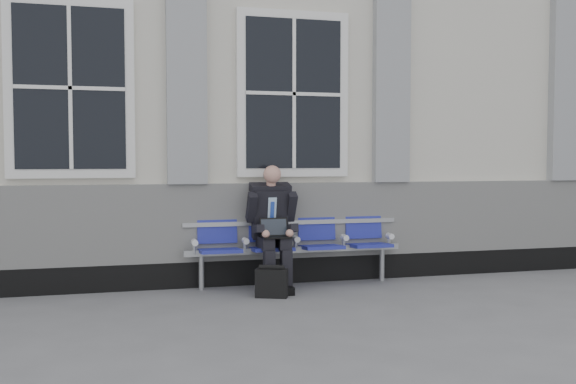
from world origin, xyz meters
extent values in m
plane|color=slate|center=(0.00, 0.00, 0.00)|extent=(70.00, 70.00, 0.00)
cube|color=beige|center=(0.00, 3.50, 2.10)|extent=(14.00, 4.00, 4.20)
cube|color=black|center=(0.00, 1.47, 0.15)|extent=(14.00, 0.10, 0.30)
cube|color=silver|center=(0.00, 1.46, 0.75)|extent=(14.00, 0.08, 0.90)
cube|color=#939698|center=(-0.90, 1.44, 2.40)|extent=(0.45, 0.14, 2.40)
cube|color=#939698|center=(1.60, 1.44, 2.40)|extent=(0.45, 0.14, 2.40)
cube|color=#939698|center=(4.10, 1.44, 2.40)|extent=(0.45, 0.14, 2.40)
cube|color=white|center=(-2.15, 1.46, 2.25)|extent=(1.35, 0.10, 1.95)
cube|color=black|center=(-2.15, 1.41, 2.25)|extent=(1.15, 0.02, 1.75)
cube|color=white|center=(0.35, 1.46, 2.25)|extent=(1.35, 0.10, 1.95)
cube|color=black|center=(0.35, 1.41, 2.25)|extent=(1.15, 0.02, 1.75)
cube|color=#9EA0A3|center=(0.34, 1.30, 0.42)|extent=(2.60, 0.07, 0.07)
cube|color=#9EA0A3|center=(0.34, 1.42, 0.73)|extent=(2.60, 0.05, 0.05)
cylinder|color=#9EA0A3|center=(-0.76, 1.30, 0.20)|extent=(0.06, 0.06, 0.39)
cylinder|color=#9EA0A3|center=(1.44, 1.30, 0.20)|extent=(0.06, 0.06, 0.39)
cube|color=navy|center=(-0.56, 1.22, 0.45)|extent=(0.46, 0.42, 0.07)
cube|color=navy|center=(-0.56, 1.43, 0.71)|extent=(0.46, 0.10, 0.40)
cube|color=navy|center=(0.04, 1.22, 0.45)|extent=(0.46, 0.42, 0.07)
cube|color=navy|center=(0.04, 1.43, 0.71)|extent=(0.46, 0.10, 0.40)
cube|color=navy|center=(0.64, 1.22, 0.45)|extent=(0.46, 0.42, 0.07)
cube|color=navy|center=(0.64, 1.43, 0.71)|extent=(0.46, 0.10, 0.40)
cube|color=navy|center=(1.24, 1.22, 0.45)|extent=(0.46, 0.42, 0.07)
cube|color=navy|center=(1.24, 1.43, 0.71)|extent=(0.46, 0.10, 0.40)
cylinder|color=white|center=(-0.84, 1.25, 0.55)|extent=(0.07, 0.12, 0.07)
cylinder|color=white|center=(-0.26, 1.25, 0.55)|extent=(0.07, 0.12, 0.07)
cylinder|color=white|center=(0.34, 1.25, 0.55)|extent=(0.07, 0.12, 0.07)
cylinder|color=white|center=(0.94, 1.25, 0.55)|extent=(0.07, 0.12, 0.07)
cylinder|color=white|center=(1.52, 1.25, 0.55)|extent=(0.07, 0.12, 0.07)
cube|color=black|center=(-0.06, 0.86, 0.04)|extent=(0.11, 0.25, 0.09)
cube|color=black|center=(0.13, 0.86, 0.04)|extent=(0.11, 0.25, 0.09)
cube|color=black|center=(-0.06, 0.91, 0.25)|extent=(0.12, 0.13, 0.47)
cube|color=black|center=(0.13, 0.91, 0.25)|extent=(0.12, 0.13, 0.47)
cube|color=black|center=(-0.06, 1.13, 0.54)|extent=(0.14, 0.44, 0.14)
cube|color=black|center=(0.13, 1.13, 0.54)|extent=(0.14, 0.44, 0.14)
cube|color=black|center=(0.04, 1.32, 0.86)|extent=(0.41, 0.33, 0.61)
cube|color=#BCDDF7|center=(0.03, 1.20, 0.88)|extent=(0.10, 0.09, 0.34)
cube|color=blue|center=(0.03, 1.19, 0.86)|extent=(0.04, 0.08, 0.29)
cube|color=black|center=(0.04, 1.29, 1.15)|extent=(0.46, 0.23, 0.14)
cylinder|color=tan|center=(0.03, 1.24, 1.21)|extent=(0.11, 0.11, 0.10)
sphere|color=tan|center=(0.03, 1.18, 1.31)|extent=(0.20, 0.20, 0.20)
cube|color=black|center=(-0.20, 1.22, 0.93)|extent=(0.10, 0.27, 0.36)
cube|color=black|center=(0.27, 1.22, 0.93)|extent=(0.10, 0.27, 0.36)
cube|color=black|center=(-0.16, 1.05, 0.70)|extent=(0.09, 0.30, 0.14)
cube|color=black|center=(0.23, 1.05, 0.70)|extent=(0.09, 0.30, 0.14)
sphere|color=tan|center=(-0.10, 0.91, 0.66)|extent=(0.09, 0.09, 0.09)
sphere|color=tan|center=(0.17, 0.91, 0.66)|extent=(0.09, 0.09, 0.09)
cube|color=black|center=(0.03, 0.99, 0.61)|extent=(0.32, 0.22, 0.02)
cube|color=black|center=(0.03, 1.10, 0.72)|extent=(0.32, 0.09, 0.20)
cube|color=black|center=(0.03, 1.10, 0.72)|extent=(0.29, 0.07, 0.17)
cube|color=black|center=(-0.08, 0.72, 0.15)|extent=(0.37, 0.26, 0.31)
cylinder|color=black|center=(-0.08, 0.72, 0.32)|extent=(0.27, 0.15, 0.05)
camera|label=1|loc=(-1.63, -5.91, 1.49)|focal=40.00mm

